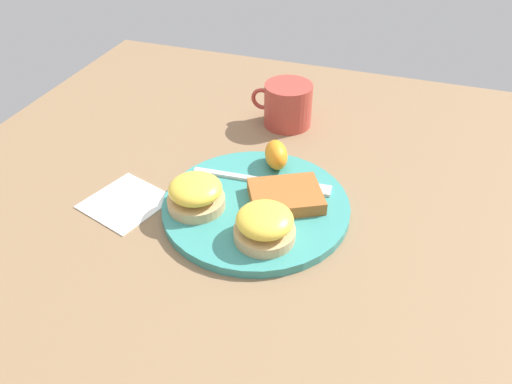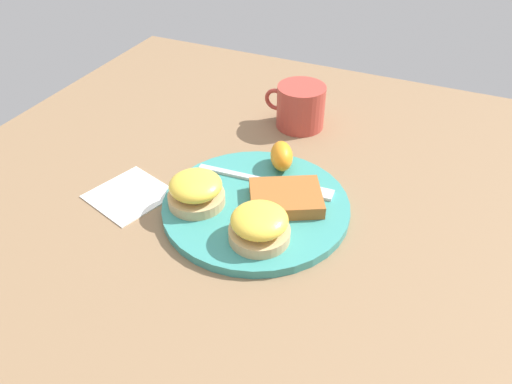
{
  "view_description": "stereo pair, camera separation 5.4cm",
  "coord_description": "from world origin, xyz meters",
  "px_view_note": "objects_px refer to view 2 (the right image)",
  "views": [
    {
      "loc": [
        -0.19,
        0.55,
        0.48
      ],
      "look_at": [
        0.0,
        0.0,
        0.03
      ],
      "focal_mm": 35.0,
      "sensor_mm": 36.0,
      "label": 1
    },
    {
      "loc": [
        -0.24,
        0.53,
        0.48
      ],
      "look_at": [
        0.0,
        0.0,
        0.03
      ],
      "focal_mm": 35.0,
      "sensor_mm": 36.0,
      "label": 2
    }
  ],
  "objects_px": {
    "sandwich_benedict_right": "(259,225)",
    "fork": "(273,183)",
    "orange_wedge": "(283,156)",
    "cup": "(300,106)",
    "sandwich_benedict_left": "(196,190)",
    "hashbrown_patty": "(286,198)"
  },
  "relations": [
    {
      "from": "sandwich_benedict_right",
      "to": "fork",
      "type": "height_order",
      "value": "sandwich_benedict_right"
    },
    {
      "from": "orange_wedge",
      "to": "cup",
      "type": "xyz_separation_m",
      "value": [
        0.03,
        -0.16,
        0.0
      ]
    },
    {
      "from": "sandwich_benedict_left",
      "to": "fork",
      "type": "xyz_separation_m",
      "value": [
        -0.09,
        -0.09,
        -0.02
      ]
    },
    {
      "from": "fork",
      "to": "cup",
      "type": "relative_size",
      "value": 1.9
    },
    {
      "from": "sandwich_benedict_left",
      "to": "fork",
      "type": "relative_size",
      "value": 0.38
    },
    {
      "from": "hashbrown_patty",
      "to": "cup",
      "type": "xyz_separation_m",
      "value": [
        0.07,
        -0.25,
        0.02
      ]
    },
    {
      "from": "sandwich_benedict_right",
      "to": "orange_wedge",
      "type": "xyz_separation_m",
      "value": [
        0.03,
        -0.17,
        -0.0
      ]
    },
    {
      "from": "fork",
      "to": "sandwich_benedict_right",
      "type": "bearing_deg",
      "value": 103.83
    },
    {
      "from": "sandwich_benedict_left",
      "to": "orange_wedge",
      "type": "distance_m",
      "value": 0.16
    },
    {
      "from": "sandwich_benedict_left",
      "to": "fork",
      "type": "height_order",
      "value": "sandwich_benedict_left"
    },
    {
      "from": "hashbrown_patty",
      "to": "fork",
      "type": "distance_m",
      "value": 0.05
    },
    {
      "from": "sandwich_benedict_left",
      "to": "hashbrown_patty",
      "type": "bearing_deg",
      "value": -156.18
    },
    {
      "from": "sandwich_benedict_right",
      "to": "fork",
      "type": "distance_m",
      "value": 0.13
    },
    {
      "from": "hashbrown_patty",
      "to": "cup",
      "type": "height_order",
      "value": "cup"
    },
    {
      "from": "hashbrown_patty",
      "to": "cup",
      "type": "bearing_deg",
      "value": -74.47
    },
    {
      "from": "sandwich_benedict_right",
      "to": "fork",
      "type": "xyz_separation_m",
      "value": [
        0.03,
        -0.12,
        -0.02
      ]
    },
    {
      "from": "cup",
      "to": "fork",
      "type": "bearing_deg",
      "value": 99.06
    },
    {
      "from": "sandwich_benedict_left",
      "to": "hashbrown_patty",
      "type": "relative_size",
      "value": 0.81
    },
    {
      "from": "sandwich_benedict_left",
      "to": "sandwich_benedict_right",
      "type": "xyz_separation_m",
      "value": [
        -0.12,
        0.03,
        0.0
      ]
    },
    {
      "from": "sandwich_benedict_left",
      "to": "orange_wedge",
      "type": "relative_size",
      "value": 1.42
    },
    {
      "from": "sandwich_benedict_left",
      "to": "hashbrown_patty",
      "type": "xyz_separation_m",
      "value": [
        -0.12,
        -0.05,
        -0.01
      ]
    },
    {
      "from": "sandwich_benedict_left",
      "to": "sandwich_benedict_right",
      "type": "relative_size",
      "value": 1.0
    }
  ]
}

